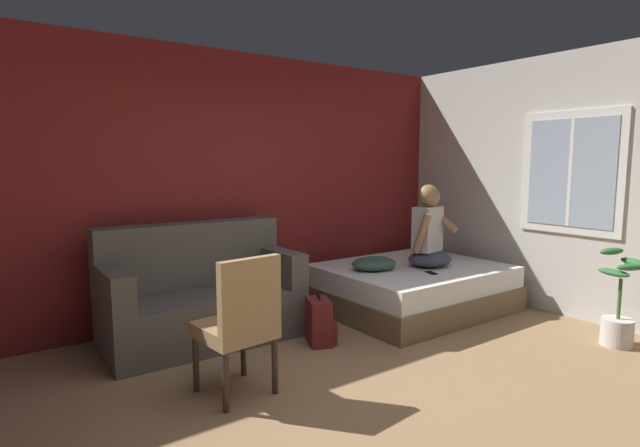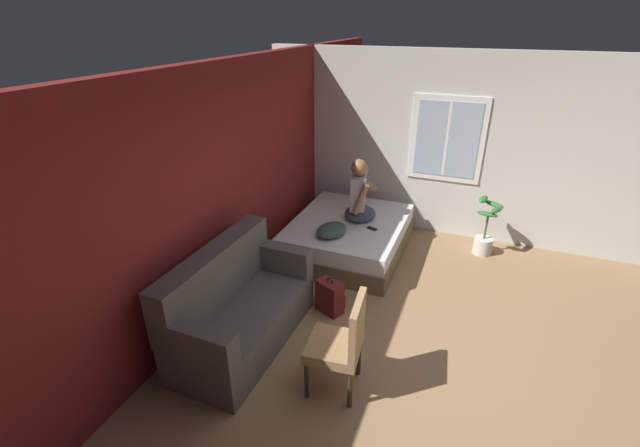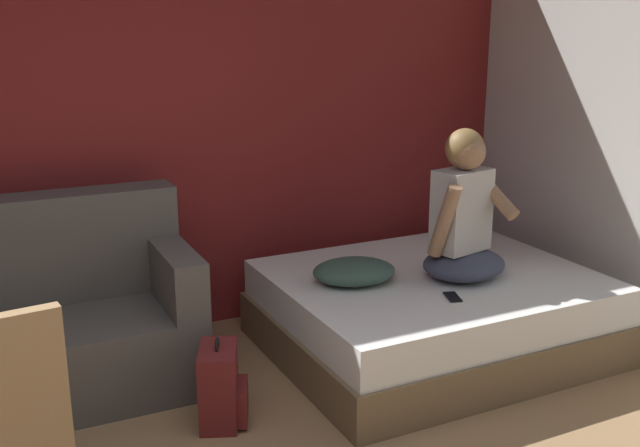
{
  "view_description": "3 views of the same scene",
  "coord_description": "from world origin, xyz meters",
  "px_view_note": "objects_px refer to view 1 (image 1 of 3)",
  "views": [
    {
      "loc": [
        -2.09,
        -2.2,
        1.6
      ],
      "look_at": [
        0.66,
        1.59,
        1.01
      ],
      "focal_mm": 28.0,
      "sensor_mm": 36.0,
      "label": 1
    },
    {
      "loc": [
        -3.39,
        -0.15,
        3.1
      ],
      "look_at": [
        0.72,
        1.49,
        0.94
      ],
      "focal_mm": 24.0,
      "sensor_mm": 36.0,
      "label": 2
    },
    {
      "loc": [
        -0.65,
        -1.99,
        1.96
      ],
      "look_at": [
        1.03,
        1.4,
        0.91
      ],
      "focal_mm": 42.0,
      "sensor_mm": 36.0,
      "label": 3
    }
  ],
  "objects_px": {
    "cell_phone": "(431,273)",
    "couch": "(201,297)",
    "throw_pillow": "(374,263)",
    "side_chair": "(240,321)",
    "bed": "(412,287)",
    "backpack": "(320,322)",
    "person_seated": "(429,233)",
    "potted_plant": "(619,312)"
  },
  "relations": [
    {
      "from": "side_chair",
      "to": "cell_phone",
      "type": "height_order",
      "value": "side_chair"
    },
    {
      "from": "side_chair",
      "to": "throw_pillow",
      "type": "height_order",
      "value": "side_chair"
    },
    {
      "from": "cell_phone",
      "to": "couch",
      "type": "bearing_deg",
      "value": -3.29
    },
    {
      "from": "throw_pillow",
      "to": "potted_plant",
      "type": "relative_size",
      "value": 0.56
    },
    {
      "from": "person_seated",
      "to": "throw_pillow",
      "type": "bearing_deg",
      "value": 163.74
    },
    {
      "from": "backpack",
      "to": "person_seated",
      "type": "bearing_deg",
      "value": 5.63
    },
    {
      "from": "potted_plant",
      "to": "couch",
      "type": "bearing_deg",
      "value": 141.54
    },
    {
      "from": "side_chair",
      "to": "couch",
      "type": "bearing_deg",
      "value": 79.86
    },
    {
      "from": "throw_pillow",
      "to": "person_seated",
      "type": "bearing_deg",
      "value": -16.26
    },
    {
      "from": "side_chair",
      "to": "backpack",
      "type": "distance_m",
      "value": 1.18
    },
    {
      "from": "backpack",
      "to": "throw_pillow",
      "type": "height_order",
      "value": "throw_pillow"
    },
    {
      "from": "person_seated",
      "to": "side_chair",
      "type": "bearing_deg",
      "value": -166.04
    },
    {
      "from": "couch",
      "to": "person_seated",
      "type": "height_order",
      "value": "person_seated"
    },
    {
      "from": "side_chair",
      "to": "cell_phone",
      "type": "distance_m",
      "value": 2.35
    },
    {
      "from": "backpack",
      "to": "throw_pillow",
      "type": "relative_size",
      "value": 0.95
    },
    {
      "from": "bed",
      "to": "side_chair",
      "type": "relative_size",
      "value": 1.93
    },
    {
      "from": "backpack",
      "to": "potted_plant",
      "type": "bearing_deg",
      "value": -37.06
    },
    {
      "from": "person_seated",
      "to": "potted_plant",
      "type": "relative_size",
      "value": 1.03
    },
    {
      "from": "person_seated",
      "to": "backpack",
      "type": "height_order",
      "value": "person_seated"
    },
    {
      "from": "bed",
      "to": "potted_plant",
      "type": "relative_size",
      "value": 2.22
    },
    {
      "from": "bed",
      "to": "potted_plant",
      "type": "xyz_separation_m",
      "value": [
        0.64,
        -1.82,
        0.07
      ]
    },
    {
      "from": "person_seated",
      "to": "bed",
      "type": "bearing_deg",
      "value": 139.88
    },
    {
      "from": "throw_pillow",
      "to": "cell_phone",
      "type": "distance_m",
      "value": 0.58
    },
    {
      "from": "backpack",
      "to": "cell_phone",
      "type": "xyz_separation_m",
      "value": [
        1.3,
        -0.11,
        0.29
      ]
    },
    {
      "from": "couch",
      "to": "throw_pillow",
      "type": "xyz_separation_m",
      "value": [
        1.74,
        -0.38,
        0.16
      ]
    },
    {
      "from": "person_seated",
      "to": "potted_plant",
      "type": "height_order",
      "value": "person_seated"
    },
    {
      "from": "bed",
      "to": "person_seated",
      "type": "xyz_separation_m",
      "value": [
        0.13,
        -0.11,
        0.6
      ]
    },
    {
      "from": "backpack",
      "to": "cell_phone",
      "type": "relative_size",
      "value": 3.18
    },
    {
      "from": "backpack",
      "to": "side_chair",
      "type": "bearing_deg",
      "value": -154.47
    },
    {
      "from": "person_seated",
      "to": "potted_plant",
      "type": "distance_m",
      "value": 1.87
    },
    {
      "from": "couch",
      "to": "side_chair",
      "type": "bearing_deg",
      "value": -100.14
    },
    {
      "from": "bed",
      "to": "cell_phone",
      "type": "distance_m",
      "value": 0.47
    },
    {
      "from": "bed",
      "to": "backpack",
      "type": "bearing_deg",
      "value": -169.74
    },
    {
      "from": "bed",
      "to": "side_chair",
      "type": "height_order",
      "value": "side_chair"
    },
    {
      "from": "person_seated",
      "to": "couch",
      "type": "bearing_deg",
      "value": 166.5
    },
    {
      "from": "side_chair",
      "to": "cell_phone",
      "type": "xyz_separation_m",
      "value": [
        2.32,
        0.37,
        -0.05
      ]
    },
    {
      "from": "couch",
      "to": "potted_plant",
      "type": "distance_m",
      "value": 3.67
    },
    {
      "from": "bed",
      "to": "throw_pillow",
      "type": "distance_m",
      "value": 0.59
    },
    {
      "from": "couch",
      "to": "person_seated",
      "type": "xyz_separation_m",
      "value": [
        2.36,
        -0.57,
        0.44
      ]
    },
    {
      "from": "person_seated",
      "to": "throw_pillow",
      "type": "relative_size",
      "value": 1.82
    },
    {
      "from": "bed",
      "to": "throw_pillow",
      "type": "relative_size",
      "value": 3.93
    },
    {
      "from": "couch",
      "to": "backpack",
      "type": "height_order",
      "value": "couch"
    }
  ]
}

